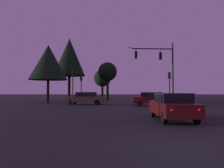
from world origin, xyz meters
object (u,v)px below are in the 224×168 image
object	(u,v)px
tree_left_far	(101,78)
tree_center_horizon	(68,57)
traffic_signal_mast_arm	(160,63)
traffic_light_corner_right	(72,79)
traffic_light_corner_left	(168,81)
car_nearside_lane	(171,106)
tree_right_cluster	(107,72)
traffic_light_median	(80,82)
car_crossing_right	(85,98)
car_crossing_left	(151,99)
tree_behind_sign	(47,62)

from	to	relation	value
tree_left_far	tree_center_horizon	bearing A→B (deg)	-113.23
traffic_signal_mast_arm	traffic_light_corner_right	world-z (taller)	traffic_signal_mast_arm
traffic_light_corner_left	tree_center_horizon	bearing A→B (deg)	158.52
car_nearside_lane	tree_left_far	distance (m)	35.11
traffic_light_corner_left	tree_right_cluster	size ratio (longest dim) A/B	0.64
tree_left_far	tree_right_cluster	size ratio (longest dim) A/B	0.95
traffic_light_median	car_nearside_lane	bearing A→B (deg)	-66.06
traffic_light_median	tree_center_horizon	xyz separation A→B (m)	(-2.81, 5.79, 4.42)
traffic_light_corner_left	traffic_signal_mast_arm	bearing A→B (deg)	-121.38
car_crossing_right	traffic_light_corner_left	bearing A→B (deg)	15.90
traffic_signal_mast_arm	tree_right_cluster	xyz separation A→B (m)	(-6.74, 10.98, -0.08)
traffic_light_corner_left	tree_left_far	world-z (taller)	tree_left_far
tree_left_far	tree_right_cluster	world-z (taller)	tree_right_cluster
car_nearside_lane	tree_left_far	world-z (taller)	tree_left_far
traffic_light_corner_left	tree_center_horizon	xyz separation A→B (m)	(-14.93, 5.88, 4.23)
traffic_light_corner_right	tree_right_cluster	bearing A→B (deg)	76.61
traffic_signal_mast_arm	car_nearside_lane	xyz separation A→B (m)	(-2.57, -13.95, -4.25)
traffic_light_corner_left	tree_center_horizon	world-z (taller)	tree_center_horizon
tree_center_horizon	tree_right_cluster	xyz separation A→B (m)	(6.27, 1.96, -2.29)
tree_left_far	traffic_light_median	bearing A→B (deg)	-97.02
traffic_signal_mast_arm	tree_left_far	xyz separation A→B (m)	(-8.07, 20.53, -0.59)
traffic_signal_mast_arm	car_crossing_left	xyz separation A→B (m)	(-1.52, -2.39, -4.25)
traffic_signal_mast_arm	tree_center_horizon	bearing A→B (deg)	145.26
traffic_light_median	traffic_light_corner_left	bearing A→B (deg)	-0.41
car_crossing_left	tree_left_far	distance (m)	24.12
traffic_light_corner_right	traffic_light_median	xyz separation A→B (m)	(-0.05, 6.55, -0.07)
car_nearside_lane	car_crossing_left	bearing A→B (deg)	84.81
traffic_light_median	tree_center_horizon	bearing A→B (deg)	115.89
traffic_light_median	tree_left_far	size ratio (longest dim) A/B	0.62
traffic_light_corner_right	tree_center_horizon	distance (m)	13.39
traffic_light_median	traffic_light_corner_right	bearing A→B (deg)	-89.54
traffic_light_corner_right	tree_left_far	distance (m)	23.99
tree_left_far	traffic_signal_mast_arm	bearing A→B (deg)	-68.55
traffic_signal_mast_arm	traffic_light_median	size ratio (longest dim) A/B	1.90
car_crossing_right	tree_right_cluster	world-z (taller)	tree_right_cluster
car_crossing_left	tree_behind_sign	size ratio (longest dim) A/B	0.55
traffic_light_corner_left	traffic_light_median	size ratio (longest dim) A/B	1.07
car_crossing_right	traffic_light_median	bearing A→B (deg)	107.73
tree_behind_sign	traffic_light_median	bearing A→B (deg)	-7.74
traffic_light_corner_left	tree_behind_sign	world-z (taller)	tree_behind_sign
car_crossing_right	tree_right_cluster	distance (m)	12.00
traffic_light_corner_right	car_crossing_right	size ratio (longest dim) A/B	0.86
traffic_signal_mast_arm	tree_behind_sign	xyz separation A→B (m)	(-14.94, 3.88, 0.63)
traffic_light_corner_right	tree_center_horizon	size ratio (longest dim) A/B	0.39
traffic_light_corner_left	car_crossing_right	distance (m)	11.74
traffic_light_corner_left	car_nearside_lane	size ratio (longest dim) A/B	0.92
traffic_light_corner_left	car_crossing_left	distance (m)	6.89
traffic_light_corner_left	car_nearside_lane	distance (m)	17.82
car_crossing_right	tree_behind_sign	size ratio (longest dim) A/B	0.58
car_nearside_lane	tree_behind_sign	world-z (taller)	tree_behind_sign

